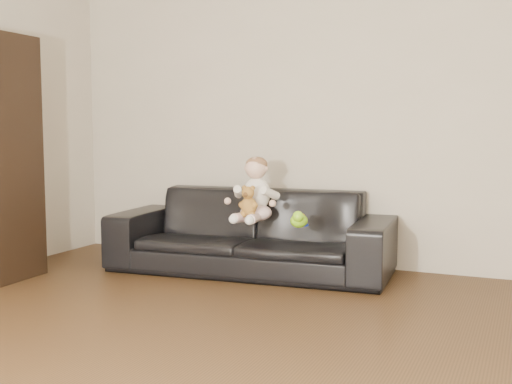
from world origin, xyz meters
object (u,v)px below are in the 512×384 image
at_px(sofa, 251,231).
at_px(toy_green, 299,221).
at_px(toy_rattle, 302,219).
at_px(baby, 255,193).
at_px(toy_blue_disc, 302,225).
at_px(teddy_bear, 248,201).

height_order(sofa, toy_green, sofa).
bearing_deg(sofa, toy_rattle, -14.92).
xyz_separation_m(baby, toy_rattle, (0.36, 0.03, -0.18)).
bearing_deg(sofa, toy_green, -33.44).
relative_size(toy_green, toy_blue_disc, 1.68).
bearing_deg(toy_green, toy_blue_disc, 93.43).
height_order(sofa, toy_rattle, sofa).
bearing_deg(sofa, toy_blue_disc, -25.12).
relative_size(toy_green, toy_rattle, 2.25).
bearing_deg(toy_blue_disc, sofa, 159.11).
bearing_deg(teddy_bear, sofa, 103.38).
bearing_deg(toy_rattle, teddy_bear, -153.05).
height_order(teddy_bear, toy_green, teddy_bear).
bearing_deg(toy_rattle, sofa, 169.31).
relative_size(sofa, toy_rattle, 33.49).
height_order(sofa, baby, baby).
bearing_deg(baby, teddy_bear, -87.63).
distance_m(toy_rattle, toy_blue_disc, 0.11).
bearing_deg(toy_rattle, toy_green, -77.51).
bearing_deg(toy_green, teddy_bear, 178.19).
relative_size(baby, toy_blue_disc, 5.63).
height_order(toy_green, toy_rattle, toy_green).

